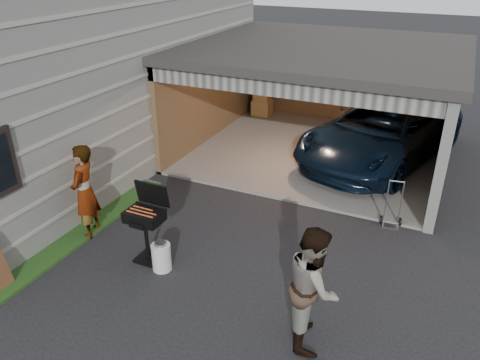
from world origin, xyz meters
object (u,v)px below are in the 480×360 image
object	(u,v)px
minivan	(381,134)
woman	(85,192)
bbq_grill	(146,218)
hand_truck	(391,217)
man	(313,286)
propane_tank	(161,257)

from	to	relation	value
minivan	woman	distance (m)	7.45
bbq_grill	hand_truck	size ratio (longest dim) A/B	1.43
woman	bbq_grill	distance (m)	1.51
hand_truck	woman	bearing A→B (deg)	-162.03
man	minivan	bearing A→B (deg)	-17.07
propane_tank	minivan	bearing A→B (deg)	67.75
woman	hand_truck	size ratio (longest dim) A/B	1.87
propane_tank	hand_truck	distance (m)	4.64
woman	man	xyz separation A→B (m)	(4.70, -0.82, -0.02)
woman	propane_tank	bearing A→B (deg)	61.89
propane_tank	hand_truck	world-z (taller)	hand_truck
minivan	woman	xyz separation A→B (m)	(-4.47, -5.96, 0.18)
minivan	man	xyz separation A→B (m)	(0.23, -6.77, 0.17)
man	hand_truck	xyz separation A→B (m)	(0.59, 3.62, -0.73)
minivan	man	bearing A→B (deg)	-71.42
minivan	hand_truck	xyz separation A→B (m)	(0.82, -3.15, -0.56)
woman	propane_tank	world-z (taller)	woman
minivan	hand_truck	bearing A→B (deg)	-58.85
woman	man	bearing A→B (deg)	62.68
woman	man	size ratio (longest dim) A/B	1.02
minivan	bbq_grill	xyz separation A→B (m)	(-2.97, -6.14, 0.09)
woman	hand_truck	world-z (taller)	woman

